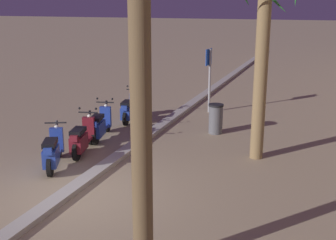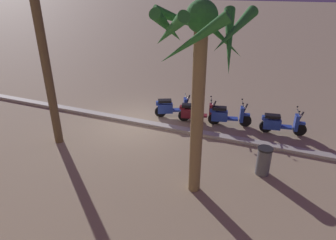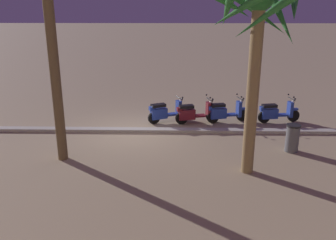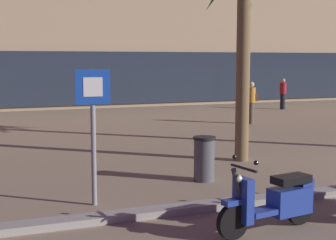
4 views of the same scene
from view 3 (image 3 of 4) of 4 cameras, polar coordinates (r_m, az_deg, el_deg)
name	(u,v)px [view 3 (image 3 of 4)]	position (r m, az deg, el deg)	size (l,w,h in m)	color
ground_plane	(135,132)	(13.86, -5.43, -2.00)	(200.00, 200.00, 0.00)	#9E896B
curb_strip	(135,130)	(13.94, -5.39, -1.63)	(60.00, 0.36, 0.12)	#ADA89E
scooter_blue_last_in_row	(276,112)	(15.55, 17.08, 1.19)	(1.83, 0.64, 1.17)	black
scooter_blue_lead_nearest	(225,112)	(15.07, 9.14, 1.27)	(1.83, 0.72, 1.17)	black
scooter_maroon_mid_centre	(194,113)	(14.78, 4.18, 1.11)	(1.83, 0.74, 1.17)	black
scooter_blue_mid_front	(165,112)	(14.87, -0.47, 1.29)	(1.71, 0.95, 1.04)	black
palm_tree_far_corner	(256,32)	(9.84, 14.11, 13.61)	(2.56, 2.65, 5.32)	olive
litter_bin	(292,138)	(12.58, 19.50, -2.74)	(0.48, 0.48, 0.95)	#56565B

